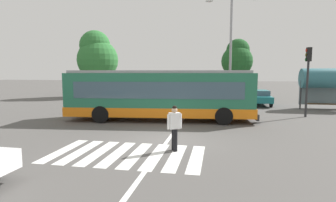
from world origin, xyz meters
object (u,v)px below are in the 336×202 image
at_px(parked_car_champagne, 170,95).
at_px(parked_car_red, 198,96).
at_px(pedestrian_crossing_street, 175,125).
at_px(bus_stop_shelter, 328,79).
at_px(city_transit_bus, 160,95).
at_px(twin_arm_street_lamp, 231,41).
at_px(traffic_light_far_corner, 308,70).
at_px(background_tree_right, 237,58).
at_px(background_tree_left, 97,56).
at_px(parked_car_teal, 259,97).
at_px(parked_car_silver, 229,96).

distance_m(parked_car_champagne, parked_car_red, 2.71).
xyz_separation_m(pedestrian_crossing_street, parked_car_champagne, (-2.96, 15.20, -0.20)).
bearing_deg(bus_stop_shelter, city_transit_bus, -149.74).
relative_size(pedestrian_crossing_street, twin_arm_street_lamp, 0.19).
bearing_deg(traffic_light_far_corner, background_tree_right, 105.84).
bearing_deg(parked_car_champagne, city_transit_bus, -83.49).
distance_m(parked_car_red, background_tree_left, 14.00).
height_order(traffic_light_far_corner, bus_stop_shelter, traffic_light_far_corner).
height_order(pedestrian_crossing_street, parked_car_teal, pedestrian_crossing_street).
xyz_separation_m(parked_car_red, background_tree_right, (3.94, 6.68, 3.79)).
height_order(parked_car_champagne, parked_car_red, same).
bearing_deg(parked_car_red, background_tree_right, 59.44).
bearing_deg(parked_car_champagne, pedestrian_crossing_street, -78.99).
distance_m(parked_car_teal, bus_stop_shelter, 5.51).
distance_m(twin_arm_street_lamp, background_tree_left, 16.85).
height_order(traffic_light_far_corner, background_tree_right, background_tree_right).
relative_size(parked_car_silver, bus_stop_shelter, 1.14).
bearing_deg(city_transit_bus, background_tree_left, 127.52).
relative_size(parked_car_red, twin_arm_street_lamp, 0.50).
relative_size(parked_car_red, traffic_light_far_corner, 1.00).
bearing_deg(twin_arm_street_lamp, city_transit_bus, -123.31).
bearing_deg(parked_car_champagne, parked_car_silver, 0.02).
bearing_deg(background_tree_left, background_tree_right, 5.99).
bearing_deg(pedestrian_crossing_street, bus_stop_shelter, 52.64).
height_order(pedestrian_crossing_street, parked_car_silver, pedestrian_crossing_street).
height_order(parked_car_silver, twin_arm_street_lamp, twin_arm_street_lamp).
bearing_deg(background_tree_right, parked_car_teal, -77.18).
xyz_separation_m(parked_car_champagne, traffic_light_far_corner, (10.28, -6.09, 2.30)).
xyz_separation_m(pedestrian_crossing_street, parked_car_silver, (2.59, 15.21, -0.20)).
xyz_separation_m(parked_car_teal, background_tree_left, (-17.88, 4.94, 4.13)).
xyz_separation_m(parked_car_champagne, parked_car_silver, (5.55, 0.00, 0.00)).
bearing_deg(city_transit_bus, parked_car_silver, 63.45).
xyz_separation_m(parked_car_silver, background_tree_right, (1.10, 6.68, 3.79)).
height_order(parked_car_teal, bus_stop_shelter, bus_stop_shelter).
relative_size(city_transit_bus, twin_arm_street_lamp, 1.28).
bearing_deg(background_tree_left, parked_car_teal, -15.43).
distance_m(twin_arm_street_lamp, background_tree_right, 9.05).
distance_m(pedestrian_crossing_street, parked_car_teal, 16.10).
bearing_deg(parked_car_red, traffic_light_far_corner, -38.87).
bearing_deg(parked_car_red, pedestrian_crossing_street, -89.07).
xyz_separation_m(parked_car_silver, traffic_light_far_corner, (4.73, -6.09, 2.30)).
bearing_deg(parked_car_champagne, background_tree_left, 152.94).
relative_size(bus_stop_shelter, background_tree_left, 0.50).
xyz_separation_m(city_transit_bus, pedestrian_crossing_street, (1.93, -6.17, -0.62)).
xyz_separation_m(traffic_light_far_corner, background_tree_right, (-3.62, 12.77, 1.49)).
relative_size(background_tree_left, background_tree_right, 1.17).
bearing_deg(parked_car_teal, parked_car_champagne, -179.82).
bearing_deg(traffic_light_far_corner, pedestrian_crossing_street, -128.76).
height_order(parked_car_teal, twin_arm_street_lamp, twin_arm_street_lamp).
bearing_deg(parked_car_silver, bus_stop_shelter, -15.47).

